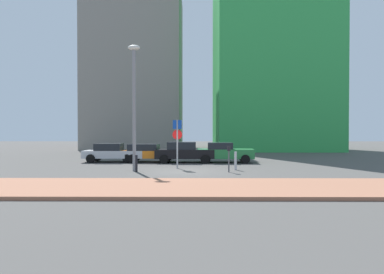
{
  "coord_description": "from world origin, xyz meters",
  "views": [
    {
      "loc": [
        0.51,
        -18.79,
        2.27
      ],
      "look_at": [
        0.38,
        1.54,
        1.95
      ],
      "focal_mm": 30.76,
      "sensor_mm": 36.0,
      "label": 1
    }
  ],
  "objects": [
    {
      "name": "building_colorful_midrise",
      "position": [
        10.34,
        23.72,
        12.57
      ],
      "size": [
        14.15,
        13.06,
        25.15
      ],
      "primitive_type": "cube",
      "color": "green",
      "rests_on": "ground"
    },
    {
      "name": "traffic_bollard_near",
      "position": [
        2.98,
        0.75,
        0.55
      ],
      "size": [
        0.15,
        0.15,
        1.09
      ],
      "primitive_type": "cylinder",
      "color": "#B7B7BC",
      "rests_on": "ground"
    },
    {
      "name": "parked_car_orange",
      "position": [
        -3.03,
        5.86,
        0.73
      ],
      "size": [
        4.19,
        2.17,
        1.36
      ],
      "color": "orange",
      "rests_on": "ground"
    },
    {
      "name": "street_lamp",
      "position": [
        -2.96,
        0.18,
        4.26
      ],
      "size": [
        0.7,
        0.36,
        7.27
      ],
      "color": "gray",
      "rests_on": "ground"
    },
    {
      "name": "sidewalk_brick",
      "position": [
        0.0,
        -5.89,
        0.07
      ],
      "size": [
        40.0,
        4.37,
        0.14
      ],
      "primitive_type": "cube",
      "color": "#9E664C",
      "rests_on": "ground"
    },
    {
      "name": "parking_meter",
      "position": [
        2.46,
        -0.35,
        0.95
      ],
      "size": [
        0.18,
        0.14,
        1.47
      ],
      "color": "#4C4C51",
      "rests_on": "ground"
    },
    {
      "name": "ground_plane",
      "position": [
        0.0,
        0.0,
        0.0
      ],
      "size": [
        120.0,
        120.0,
        0.0
      ],
      "primitive_type": "plane",
      "color": "#4C4947"
    },
    {
      "name": "parked_car_black",
      "position": [
        -0.25,
        5.45,
        0.79
      ],
      "size": [
        4.31,
        1.94,
        1.53
      ],
      "color": "black",
      "rests_on": "ground"
    },
    {
      "name": "traffic_bollard_mid",
      "position": [
        -2.76,
        -0.28,
        0.48
      ],
      "size": [
        0.14,
        0.14,
        0.96
      ],
      "primitive_type": "cylinder",
      "color": "black",
      "rests_on": "ground"
    },
    {
      "name": "parked_car_green",
      "position": [
        2.73,
        5.51,
        0.76
      ],
      "size": [
        4.2,
        2.15,
        1.48
      ],
      "color": "#237238",
      "rests_on": "ground"
    },
    {
      "name": "building_under_construction",
      "position": [
        -7.56,
        27.42,
        11.02
      ],
      "size": [
        12.46,
        12.0,
        22.03
      ],
      "primitive_type": "cube",
      "color": "gray",
      "rests_on": "ground"
    },
    {
      "name": "parked_car_silver",
      "position": [
        -5.59,
        5.81,
        0.72
      ],
      "size": [
        4.47,
        1.95,
        1.4
      ],
      "color": "#B7BABF",
      "rests_on": "ground"
    },
    {
      "name": "parking_sign_post",
      "position": [
        -0.54,
        1.6,
        1.91
      ],
      "size": [
        0.6,
        0.1,
        3.03
      ],
      "color": "gray",
      "rests_on": "ground"
    }
  ]
}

